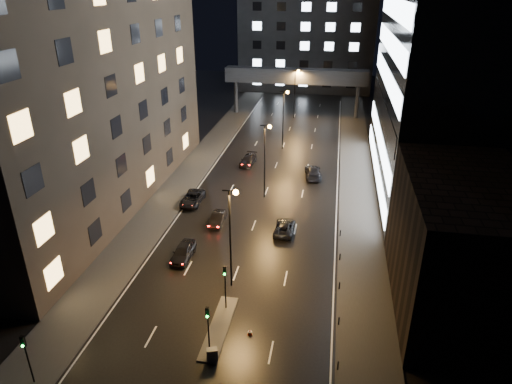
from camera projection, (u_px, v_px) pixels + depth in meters
ground at (276, 165)px, 72.43m from camera, size 160.00×160.00×0.00m
sidewalk_left at (191, 171)px, 69.90m from camera, size 5.00×110.00×0.15m
sidewalk_right at (357, 183)px, 65.95m from camera, size 5.00×110.00×0.15m
building_left at (70, 43)px, 53.28m from camera, size 15.00×48.00×40.00m
building_right_low at (460, 245)px, 39.04m from camera, size 10.00×18.00×12.00m
building_right_glass at (479, 18)px, 55.45m from camera, size 20.00×36.00×45.00m
building_far at (307, 40)px, 119.00m from camera, size 34.00×14.00×25.00m
skybridge at (296, 77)px, 95.73m from camera, size 30.00×3.00×10.00m
median_island at (219, 327)px, 38.39m from camera, size 1.60×8.00×0.15m
traffic_signal_near at (225, 280)px, 39.35m from camera, size 0.28×0.34×4.40m
traffic_signal_far at (208, 323)px, 34.44m from camera, size 0.28×0.34×4.40m
traffic_signal_corner at (26, 353)px, 31.90m from camera, size 0.28×0.34×4.40m
bollard_row at (339, 303)px, 40.69m from camera, size 0.12×25.12×0.90m
streetlight_near at (232, 226)px, 41.07m from camera, size 1.45×0.50×10.15m
streetlight_mid_a at (266, 152)px, 58.95m from camera, size 1.45×0.50×10.15m
streetlight_mid_b at (284, 112)px, 76.82m from camera, size 1.45×0.50×10.15m
streetlight_far at (296, 87)px, 94.69m from camera, size 1.45×0.50×10.15m
car_away_a at (183, 252)px, 47.76m from camera, size 1.89×4.64×1.58m
car_away_b at (218, 219)px, 54.71m from camera, size 1.52×4.10×1.34m
car_away_c at (192, 198)px, 59.70m from camera, size 2.42×5.19×1.44m
car_away_d at (248, 160)px, 72.40m from camera, size 2.38×5.08×1.43m
car_toward_a at (285, 227)px, 52.81m from camera, size 2.22×4.74×1.31m
car_toward_b at (313, 172)px, 67.76m from camera, size 2.93×5.80×1.61m
utility_cabinet at (212, 354)px, 34.77m from camera, size 0.95×0.76×1.07m
cone_b at (250, 332)px, 37.58m from camera, size 0.44×0.44×0.50m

